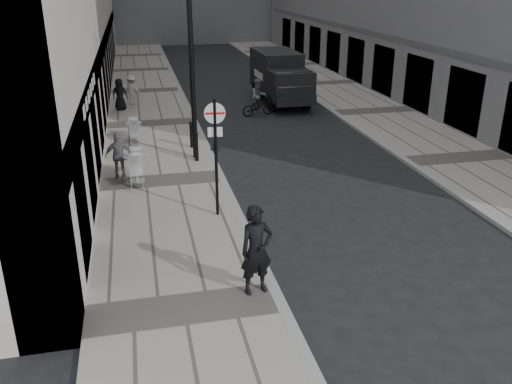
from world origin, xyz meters
TOP-DOWN VIEW (x-y plane):
  - sidewalk at (-2.00, 18.00)m, footprint 4.00×60.00m
  - far_sidewalk at (9.00, 18.00)m, footprint 4.00×60.00m
  - walking_man at (-0.40, 3.03)m, footprint 0.81×0.62m
  - sign_post at (-0.60, 7.21)m, footprint 0.57×0.13m
  - lamppost at (-0.60, 12.50)m, footprint 0.32×0.32m
  - bollard_near at (-0.60, 13.81)m, footprint 0.13×0.13m
  - bollard_far at (-0.60, 12.13)m, footprint 0.14×0.14m
  - panel_van at (5.01, 21.41)m, footprint 2.18×5.66m
  - cyclist at (3.22, 18.74)m, footprint 1.75×0.94m
  - pedestrian_a at (-3.32, 10.88)m, footprint 0.93×0.41m
  - pedestrian_b at (-2.77, 21.98)m, footprint 1.15×0.96m
  - pedestrian_c at (-3.38, 21.00)m, footprint 0.86×0.66m
  - cafe_table_near at (-2.80, 15.00)m, footprint 0.63×1.41m
  - cafe_table_mid at (-2.80, 15.42)m, footprint 0.67×1.50m
  - cafe_table_far at (-2.80, 10.44)m, footprint 0.80×1.81m

SIDE VIEW (x-z plane):
  - sidewalk at x=-2.00m, z-range 0.00..0.12m
  - far_sidewalk at x=9.00m, z-range 0.00..0.12m
  - cafe_table_near at x=-2.80m, z-range 0.13..0.93m
  - cafe_table_mid at x=-2.80m, z-range 0.13..0.98m
  - bollard_near at x=-0.60m, z-range 0.12..1.09m
  - bollard_far at x=-0.60m, z-range 0.12..1.15m
  - cafe_table_far at x=-2.80m, z-range 0.13..1.16m
  - cyclist at x=3.22m, z-range -0.20..1.60m
  - pedestrian_b at x=-2.77m, z-range 0.12..1.67m
  - pedestrian_c at x=-3.38m, z-range 0.12..1.69m
  - pedestrian_a at x=-3.32m, z-range 0.12..1.69m
  - walking_man at x=-0.40m, z-range 0.12..2.12m
  - panel_van at x=5.01m, z-range 0.17..2.82m
  - sign_post at x=-0.60m, z-range 0.59..3.93m
  - lamppost at x=-0.60m, z-range 0.52..7.58m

